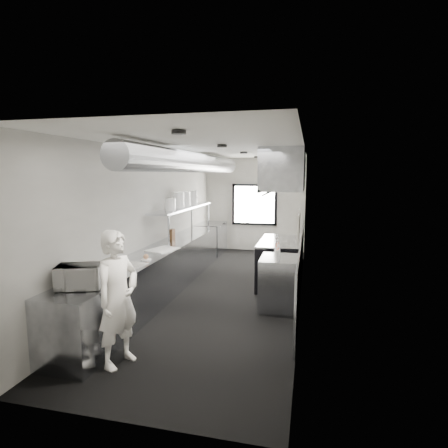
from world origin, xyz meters
The scene contains 35 objects.
floor centered at (0.00, 0.00, 0.00)m, with size 3.00×8.00×0.01m, color black.
ceiling centered at (0.00, 0.00, 2.80)m, with size 3.00×8.00×0.01m, color silver.
wall_back centered at (0.00, 4.00, 1.40)m, with size 3.00×0.02×2.80m, color #BAB8B1.
wall_front centered at (0.00, -4.00, 1.40)m, with size 3.00×0.02×2.80m, color #BAB8B1.
wall_left centered at (-1.50, 0.00, 1.40)m, with size 0.02×8.00×2.80m, color #BAB8B1.
wall_right centered at (1.50, 0.00, 1.40)m, with size 0.02×8.00×2.80m, color #BAB8B1.
wall_cladding centered at (1.48, 0.30, 0.55)m, with size 0.03×5.50×1.10m, color gray.
hvac_duct centered at (-0.70, 0.40, 2.55)m, with size 0.40×0.40×6.40m, color gray.
service_window centered at (0.00, 3.96, 1.40)m, with size 1.36×0.05×1.25m.
exhaust_hood centered at (1.10, 0.70, 2.39)m, with size 0.81×2.20×0.88m.
prep_counter centered at (-1.15, -0.50, 0.45)m, with size 0.70×6.00×0.90m, color gray.
pass_shelf centered at (-1.19, 1.00, 1.54)m, with size 0.45×3.00×0.68m.
range centered at (1.04, 0.70, 0.47)m, with size 0.88×1.60×0.94m.
bottle_station centered at (1.15, -0.70, 0.45)m, with size 0.65×0.80×0.90m, color gray.
far_work_table centered at (-1.15, 3.20, 0.45)m, with size 0.70×1.20×0.90m, color gray.
notice_sheet_a centered at (1.47, -1.20, 1.60)m, with size 0.02×0.28×0.38m, color beige.
notice_sheet_b centered at (1.47, -1.55, 1.55)m, with size 0.02×0.28×0.38m, color beige.
line_cook centered at (-0.60, -3.03, 0.83)m, with size 0.61×0.40×1.67m, color white.
microwave centered at (-1.17, -2.96, 1.05)m, with size 0.49×0.38×0.30m, color silver.
deli_tub_a centered at (-1.34, -2.72, 0.95)m, with size 0.15×0.15×0.11m, color silver.
deli_tub_b centered at (-1.29, -2.19, 0.95)m, with size 0.13×0.13×0.10m, color silver.
newspaper centered at (-1.04, -1.80, 0.91)m, with size 0.33×0.42×0.01m, color silver.
small_plate centered at (-1.01, -1.40, 0.91)m, with size 0.17×0.17×0.01m, color white.
pastry centered at (-1.01, -1.40, 0.96)m, with size 0.09×0.09×0.09m, color tan.
cutting_board centered at (-1.05, -0.58, 0.91)m, with size 0.42×0.56×0.02m, color silver.
knife_block centered at (-1.31, 0.55, 1.01)m, with size 0.09×0.20×0.21m, color #52321D.
plate_stack_a centered at (-1.18, 0.16, 1.70)m, with size 0.22×0.22×0.26m, color white.
plate_stack_b centered at (-1.23, 0.78, 1.74)m, with size 0.27×0.27×0.35m, color white.
plate_stack_c centered at (-1.18, 1.10, 1.74)m, with size 0.24×0.24×0.35m, color white.
plate_stack_d centered at (-1.17, 1.62, 1.74)m, with size 0.22×0.22×0.35m, color white.
squeeze_bottle_a centered at (1.12, -1.00, 1.00)m, with size 0.06×0.06×0.19m, color silver.
squeeze_bottle_b centered at (1.13, -0.86, 0.99)m, with size 0.06×0.06×0.18m, color silver.
squeeze_bottle_c centered at (1.08, -0.69, 0.99)m, with size 0.06×0.06×0.18m, color silver.
squeeze_bottle_d centered at (1.07, -0.53, 0.99)m, with size 0.06×0.06×0.18m, color silver.
squeeze_bottle_e centered at (1.09, -0.37, 0.99)m, with size 0.06×0.06×0.18m, color silver.
Camera 1 is at (1.61, -6.81, 2.32)m, focal length 29.01 mm.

